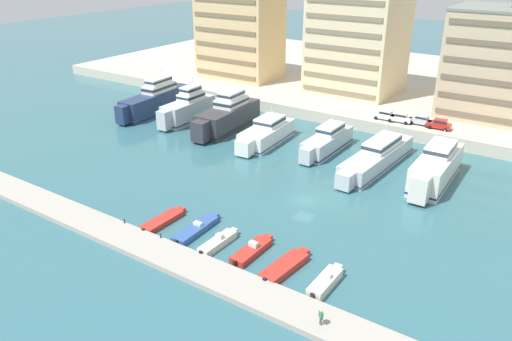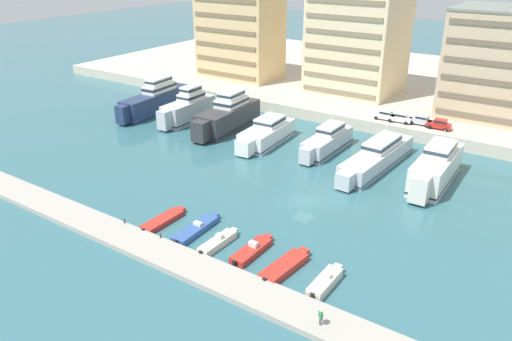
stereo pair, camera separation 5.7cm
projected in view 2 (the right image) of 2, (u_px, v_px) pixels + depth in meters
The scene contains 26 objects.
ground_plane at pixel (304, 201), 68.57m from camera, with size 400.00×400.00×0.00m, color #336670.
quay_promenade at pixel (440, 90), 117.96m from camera, with size 180.00×70.00×2.26m, color beige.
pier_dock at pixel (209, 274), 52.75m from camera, with size 120.00×4.49×0.63m, color #A8A399.
yacht_navy_far_left at pixel (156, 100), 104.49m from camera, with size 5.50×21.09×8.87m.
yacht_silver_left at pixel (188, 109), 98.97m from camera, with size 4.51×15.44×8.71m.
yacht_charcoal_mid_left at pixel (228, 116), 94.55m from camera, with size 6.12×19.09×8.96m.
yacht_white_center_left at pixel (266, 133), 88.25m from camera, with size 5.68×16.20×6.22m.
yacht_silver_center at pixel (327, 141), 84.53m from camera, with size 3.71×15.40×6.26m.
yacht_silver_center_right at pixel (377, 157), 78.51m from camera, with size 5.37×22.09×6.11m.
yacht_ivory_mid_right at pixel (436, 168), 72.77m from camera, with size 4.67×17.43×7.58m.
motorboat_red_far_left at pixel (163, 220), 63.02m from camera, with size 1.94×7.25×0.81m.
motorboat_blue_left at pixel (196, 229), 61.04m from camera, with size 2.20×8.17×1.15m.
motorboat_cream_mid_left at pixel (218, 242), 58.13m from camera, with size 1.62×6.53×1.42m.
motorboat_red_center_left at pixel (252, 250), 56.68m from camera, with size 1.92×7.03×1.37m.
motorboat_red_center at pixel (285, 266), 53.84m from camera, with size 2.73×7.68×0.87m.
motorboat_cream_center_right at pixel (325, 282), 51.09m from camera, with size 1.67×6.26×1.45m.
car_white_far_left at pixel (385, 115), 93.30m from camera, with size 4.14×1.99×1.80m.
car_white_left at pixel (401, 117), 91.89m from camera, with size 4.14×2.00×1.80m.
car_silver_mid_left at pixel (421, 120), 90.61m from camera, with size 4.16×2.03×1.80m.
car_red_center_left at pixel (440, 124), 88.53m from camera, with size 4.14×1.99×1.80m.
apartment_block_far_left at pixel (240, 27), 120.28m from camera, with size 19.38×12.39×26.16m.
apartment_block_left at pixel (359, 34), 108.02m from camera, with size 18.56×17.38×26.85m.
apartment_block_mid_left at pixel (497, 63), 92.56m from camera, with size 17.30×16.28×21.95m.
pedestrian_near_edge at pixel (321, 316), 44.77m from camera, with size 0.58×0.41×1.67m.
bollard_west at pixel (124, 221), 61.69m from camera, with size 0.20×0.20×0.61m.
bollard_west_mid at pixel (160, 235), 58.55m from camera, with size 0.20×0.20×0.61m.
Camera 2 is at (28.60, -54.13, 31.87)m, focal length 35.00 mm.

